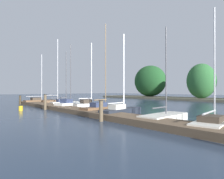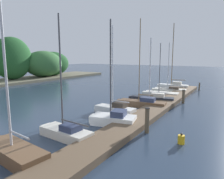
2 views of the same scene
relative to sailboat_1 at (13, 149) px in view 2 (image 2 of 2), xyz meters
name	(u,v)px [view 2 (image 2 of 2)]	position (x,y,z in m)	size (l,w,h in m)	color
dock_pier	(152,111)	(9.83, -2.54, -0.24)	(28.50, 1.80, 0.35)	brown
sailboat_1	(13,149)	(0.00, 0.00, 0.00)	(1.56, 3.68, 8.45)	brown
sailboat_2	(65,131)	(2.81, -0.27, -0.05)	(1.32, 3.39, 6.38)	silver
sailboat_3	(113,118)	(5.97, -1.32, 0.00)	(1.89, 3.07, 6.47)	white
sailboat_4	(114,109)	(8.02, -0.22, 0.00)	(1.04, 3.32, 6.44)	white
sailboat_5	(141,103)	(11.20, -0.99, -0.05)	(1.44, 4.33, 7.30)	brown
sailboat_6	(151,98)	(13.45, -1.06, -0.01)	(1.63, 4.27, 5.94)	#232833
sailboat_7	(160,94)	(16.88, -0.75, -0.16)	(1.60, 3.94, 5.66)	silver
sailboat_8	(169,90)	(19.73, -0.94, -0.13)	(1.84, 4.11, 5.86)	silver
sailboat_9	(173,85)	(22.55, -0.60, 0.06)	(1.37, 4.04, 8.44)	white
mooring_piling_1	(147,120)	(5.73, -3.73, 0.32)	(0.28, 0.28, 1.46)	brown
mooring_piling_2	(183,96)	(14.52, -3.76, 0.22)	(0.28, 0.28, 1.26)	brown
mooring_piling_3	(199,86)	(22.92, -3.85, 0.10)	(0.21, 0.21, 1.02)	brown
channel_buoy_0	(181,139)	(5.23, -5.75, -0.18)	(0.34, 0.34, 0.56)	gold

